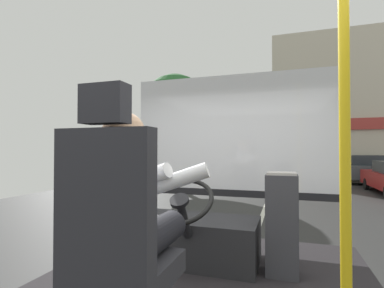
{
  "coord_description": "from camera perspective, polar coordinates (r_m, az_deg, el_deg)",
  "views": [
    {
      "loc": [
        0.62,
        -1.85,
        1.75
      ],
      "look_at": [
        -0.35,
        1.1,
        1.81
      ],
      "focal_mm": 26.93,
      "sensor_mm": 36.0,
      "label": 1
    }
  ],
  "objects": [
    {
      "name": "ground",
      "position": [
        10.81,
        14.93,
        -10.51
      ],
      "size": [
        18.0,
        44.0,
        0.06
      ],
      "color": "#2C2C2C"
    },
    {
      "name": "driver_seat",
      "position": [
        1.52,
        -14.67,
        -18.77
      ],
      "size": [
        0.48,
        0.48,
        1.33
      ],
      "color": "black",
      "rests_on": "bus_floor"
    },
    {
      "name": "bus_driver",
      "position": [
        1.59,
        -12.0,
        -11.87
      ],
      "size": [
        0.76,
        0.58,
        0.76
      ],
      "color": "black",
      "rests_on": "driver_seat"
    },
    {
      "name": "steering_console",
      "position": [
        2.78,
        0.99,
        -18.15
      ],
      "size": [
        1.1,
        1.0,
        0.8
      ],
      "color": "black",
      "rests_on": "bus_floor"
    },
    {
      "name": "handrail_pole",
      "position": [
        1.35,
        28.0,
        3.0
      ],
      "size": [
        0.04,
        0.04,
        2.26
      ],
      "color": "gold",
      "rests_on": "bus_floor"
    },
    {
      "name": "fare_box",
      "position": [
        2.59,
        17.38,
        -14.78
      ],
      "size": [
        0.26,
        0.24,
        0.85
      ],
      "color": "#333338",
      "rests_on": "bus_floor"
    },
    {
      "name": "windshield_panel",
      "position": [
        3.52,
        8.12,
        -0.92
      ],
      "size": [
        2.5,
        0.08,
        1.48
      ],
      "color": "silver"
    },
    {
      "name": "street_tree",
      "position": [
        13.16,
        -3.42,
        7.09
      ],
      "size": [
        3.03,
        3.03,
        5.16
      ],
      "color": "#4C3828",
      "rests_on": "ground"
    },
    {
      "name": "shop_building",
      "position": [
        20.41,
        28.84,
        5.77
      ],
      "size": [
        9.03,
        5.99,
        8.29
      ],
      "color": "#BCB29E",
      "rests_on": "ground"
    },
    {
      "name": "parked_car_charcoal",
      "position": [
        17.94,
        30.72,
        -4.15
      ],
      "size": [
        1.83,
        3.84,
        1.46
      ],
      "color": "#474C51",
      "rests_on": "ground"
    }
  ]
}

